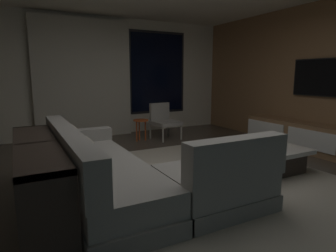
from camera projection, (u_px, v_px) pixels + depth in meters
floor at (188, 183)px, 3.80m from camera, size 9.20×9.20×0.00m
back_wall_with_window at (104, 77)px, 6.68m from camera, size 6.60×0.30×2.70m
area_rug at (214, 180)px, 3.87m from camera, size 3.20×3.80×0.01m
sectional_couch at (129, 175)px, 3.23m from camera, size 1.98×2.50×0.82m
coffee_table at (255, 157)px, 4.31m from camera, size 1.16×1.16×0.36m
book_stack_on_coffee_table at (267, 145)px, 4.12m from camera, size 0.28×0.21×0.11m
accent_chair_near_window at (163, 119)px, 6.38m from camera, size 0.61×0.62×0.78m
side_stool at (141, 124)px, 6.14m from camera, size 0.32×0.32×0.46m
media_console at (321, 141)px, 5.08m from camera, size 0.46×3.10×0.52m
mounted_tv at (323, 77)px, 5.14m from camera, size 0.05×1.17×0.67m
console_table_behind_couch at (38, 174)px, 2.90m from camera, size 0.40×2.10×0.74m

